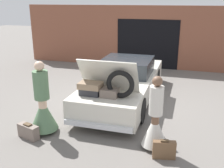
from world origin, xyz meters
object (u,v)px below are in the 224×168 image
at_px(car, 124,82).
at_px(person_right, 155,123).
at_px(suitcase_beside_right_person, 164,150).
at_px(person_left, 43,108).
at_px(suitcase_beside_left_person, 28,131).

bearing_deg(car, person_right, -63.12).
relative_size(person_right, suitcase_beside_right_person, 3.40).
height_order(person_left, person_right, person_left).
bearing_deg(person_right, person_left, 76.62).
height_order(car, person_left, person_left).
bearing_deg(car, suitcase_beside_left_person, -116.68).
xyz_separation_m(suitcase_beside_left_person, suitcase_beside_right_person, (3.08, 0.07, 0.03)).
bearing_deg(suitcase_beside_left_person, person_right, 8.29).
bearing_deg(person_right, suitcase_beside_left_person, 84.09).
bearing_deg(suitcase_beside_right_person, person_right, 125.63).
distance_m(person_right, suitcase_beside_left_person, 2.89).
relative_size(car, person_left, 2.89).
bearing_deg(car, person_left, -116.54).
xyz_separation_m(car, person_left, (-1.32, -2.64, 0.04)).
xyz_separation_m(person_left, person_right, (2.64, 0.04, -0.04)).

